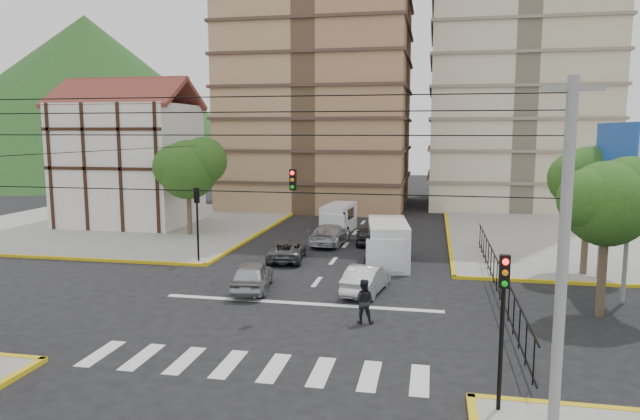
% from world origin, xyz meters
% --- Properties ---
extents(ground, '(160.00, 160.00, 0.00)m').
position_xyz_m(ground, '(0.00, 0.00, 0.00)').
color(ground, black).
rests_on(ground, ground).
extents(sidewalk_nw, '(26.00, 26.00, 0.15)m').
position_xyz_m(sidewalk_nw, '(-20.00, 20.00, 0.07)').
color(sidewalk_nw, gray).
rests_on(sidewalk_nw, ground).
extents(sidewalk_ne, '(26.00, 26.00, 0.15)m').
position_xyz_m(sidewalk_ne, '(20.00, 20.00, 0.07)').
color(sidewalk_ne, gray).
rests_on(sidewalk_ne, ground).
extents(crosswalk_stripes, '(12.00, 2.40, 0.01)m').
position_xyz_m(crosswalk_stripes, '(0.00, -6.00, 0.01)').
color(crosswalk_stripes, silver).
rests_on(crosswalk_stripes, ground).
extents(stop_line, '(13.00, 0.40, 0.01)m').
position_xyz_m(stop_line, '(0.00, 1.20, 0.01)').
color(stop_line, silver).
rests_on(stop_line, ground).
extents(tudor_building, '(10.80, 8.05, 12.23)m').
position_xyz_m(tudor_building, '(-19.00, 20.00, 5.25)').
color(tudor_building, silver).
rests_on(tudor_building, ground).
extents(distant_hill, '(70.00, 70.00, 28.00)m').
position_xyz_m(distant_hill, '(-55.00, 70.00, 14.00)').
color(distant_hill, '#264A18').
rests_on(distant_hill, ground).
extents(park_fence, '(0.10, 22.50, 1.66)m').
position_xyz_m(park_fence, '(9.00, 4.50, 0.00)').
color(park_fence, black).
rests_on(park_fence, ground).
extents(billboard, '(0.36, 6.20, 8.10)m').
position_xyz_m(billboard, '(14.45, 6.00, 6.00)').
color(billboard, slate).
rests_on(billboard, ground).
extents(tree_park_a, '(4.41, 3.60, 6.83)m').
position_xyz_m(tree_park_a, '(13.08, 2.01, 5.01)').
color(tree_park_a, '#473828').
rests_on(tree_park_a, ground).
extents(tree_park_c, '(4.65, 3.80, 7.25)m').
position_xyz_m(tree_park_c, '(14.09, 9.01, 5.34)').
color(tree_park_c, '#473828').
rests_on(tree_park_c, ground).
extents(tree_tudor, '(5.39, 4.40, 7.43)m').
position_xyz_m(tree_tudor, '(-11.90, 16.01, 5.22)').
color(tree_tudor, '#473828').
rests_on(tree_tudor, ground).
extents(traffic_light_se, '(0.28, 0.22, 4.40)m').
position_xyz_m(traffic_light_se, '(7.80, -7.80, 3.11)').
color(traffic_light_se, black).
rests_on(traffic_light_se, ground).
extents(traffic_light_nw, '(0.28, 0.22, 4.40)m').
position_xyz_m(traffic_light_nw, '(-7.80, 7.80, 3.11)').
color(traffic_light_nw, black).
rests_on(traffic_light_nw, ground).
extents(traffic_light_hanging, '(18.00, 9.12, 0.92)m').
position_xyz_m(traffic_light_hanging, '(0.00, -2.04, 5.90)').
color(traffic_light_hanging, black).
rests_on(traffic_light_hanging, ground).
extents(utility_pole_se, '(1.40, 0.28, 9.00)m').
position_xyz_m(utility_pole_se, '(9.00, -9.00, 4.77)').
color(utility_pole_se, slate).
rests_on(utility_pole_se, ground).
extents(van_right_lane, '(2.91, 5.89, 2.54)m').
position_xyz_m(van_right_lane, '(3.31, 9.59, 1.24)').
color(van_right_lane, silver).
rests_on(van_right_lane, ground).
extents(van_left_lane, '(2.29, 4.90, 2.14)m').
position_xyz_m(van_left_lane, '(-1.36, 20.02, 1.04)').
color(van_left_lane, silver).
rests_on(van_left_lane, ground).
extents(car_silver_front_left, '(2.36, 4.53, 1.47)m').
position_xyz_m(car_silver_front_left, '(-2.83, 2.86, 0.73)').
color(car_silver_front_left, '#A6A6AB').
rests_on(car_silver_front_left, ground).
extents(car_white_front_right, '(2.12, 4.44, 1.41)m').
position_xyz_m(car_white_front_right, '(2.78, 3.59, 0.70)').
color(car_white_front_right, silver).
rests_on(car_white_front_right, ground).
extents(car_grey_mid_left, '(2.60, 4.70, 1.24)m').
position_xyz_m(car_grey_mid_left, '(-2.82, 9.67, 0.62)').
color(car_grey_mid_left, '#4F5256').
rests_on(car_grey_mid_left, ground).
extents(car_silver_rear_left, '(2.49, 5.21, 1.46)m').
position_xyz_m(car_silver_rear_left, '(-1.09, 14.94, 0.73)').
color(car_silver_rear_left, '#B8B8BD').
rests_on(car_silver_rear_left, ground).
extents(car_darkgrey_mid_right, '(1.89, 3.82, 1.25)m').
position_xyz_m(car_darkgrey_mid_right, '(1.40, 15.55, 0.63)').
color(car_darkgrey_mid_right, '#242527').
rests_on(car_darkgrey_mid_right, ground).
extents(car_white_rear_right, '(1.73, 3.86, 1.23)m').
position_xyz_m(car_white_rear_right, '(2.81, 20.46, 0.61)').
color(car_white_rear_right, white).
rests_on(car_white_rear_right, ground).
extents(pedestrian_crosswalk, '(0.93, 0.74, 1.85)m').
position_xyz_m(pedestrian_crosswalk, '(3.16, -0.90, 0.92)').
color(pedestrian_crosswalk, black).
rests_on(pedestrian_crosswalk, ground).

